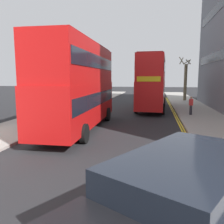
{
  "coord_description": "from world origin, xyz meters",
  "views": [
    {
      "loc": [
        2.49,
        0.2,
        3.39
      ],
      "look_at": [
        0.5,
        11.0,
        1.8
      ],
      "focal_mm": 37.91,
      "sensor_mm": 36.0,
      "label": 1
    }
  ],
  "objects_px": {
    "double_decker_bus_oncoming": "(152,81)",
    "pedestrian_far": "(191,105)",
    "double_decker_bus_away": "(79,83)",
    "taxi_minivan": "(179,220)"
  },
  "relations": [
    {
      "from": "taxi_minivan",
      "to": "pedestrian_far",
      "type": "bearing_deg",
      "value": 81.5
    },
    {
      "from": "taxi_minivan",
      "to": "pedestrian_far",
      "type": "xyz_separation_m",
      "value": [
        2.68,
        17.9,
        -0.08
      ]
    },
    {
      "from": "double_decker_bus_away",
      "to": "taxi_minivan",
      "type": "relative_size",
      "value": 2.13
    },
    {
      "from": "double_decker_bus_oncoming",
      "to": "pedestrian_far",
      "type": "height_order",
      "value": "double_decker_bus_oncoming"
    },
    {
      "from": "pedestrian_far",
      "to": "taxi_minivan",
      "type": "bearing_deg",
      "value": -98.5
    },
    {
      "from": "double_decker_bus_away",
      "to": "taxi_minivan",
      "type": "bearing_deg",
      "value": -64.38
    },
    {
      "from": "double_decker_bus_away",
      "to": "double_decker_bus_oncoming",
      "type": "xyz_separation_m",
      "value": [
        4.54,
        10.94,
        0.0
      ]
    },
    {
      "from": "taxi_minivan",
      "to": "double_decker_bus_away",
      "type": "bearing_deg",
      "value": 115.62
    },
    {
      "from": "pedestrian_far",
      "to": "double_decker_bus_oncoming",
      "type": "bearing_deg",
      "value": 129.79
    },
    {
      "from": "double_decker_bus_oncoming",
      "to": "pedestrian_far",
      "type": "distance_m",
      "value": 5.78
    }
  ]
}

